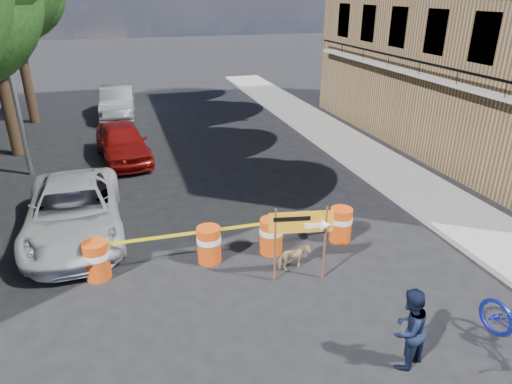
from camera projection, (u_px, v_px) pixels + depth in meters
ground at (283, 305)px, 9.43m from camera, size 120.00×120.00×0.00m
sidewalk_east at (388, 170)px, 16.30m from camera, size 2.40×40.00×0.15m
streetlamp at (6, 45)px, 14.38m from camera, size 1.25×0.18×8.00m
barrel_far_left at (97, 260)px, 10.17m from camera, size 0.58×0.58×0.90m
barrel_mid_left at (209, 244)px, 10.79m from camera, size 0.58×0.58×0.90m
barrel_mid_right at (271, 235)px, 11.18m from camera, size 0.58×0.58×0.90m
barrel_far_right at (341, 224)px, 11.71m from camera, size 0.58×0.58×0.90m
detour_sign at (309, 228)px, 9.77m from camera, size 1.38×0.42×1.80m
pedestrian at (408, 329)px, 7.66m from camera, size 0.90×0.81×1.53m
dog at (294, 258)px, 10.54m from camera, size 0.77×0.44×0.62m
suv_white at (74, 211)px, 11.86m from camera, size 2.45×5.15×1.42m
sedan_red at (122, 142)px, 17.21m from camera, size 2.20×4.39×1.44m
sedan_silver at (117, 102)px, 23.29m from camera, size 1.83×4.60×1.49m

